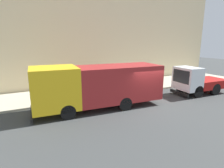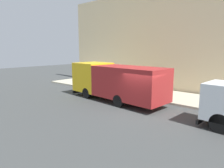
% 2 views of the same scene
% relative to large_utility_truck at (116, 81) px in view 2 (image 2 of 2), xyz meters
% --- Properties ---
extents(ground, '(80.00, 80.00, 0.00)m').
position_rel_large_utility_truck_xyz_m(ground, '(-1.28, -3.08, -1.62)').
color(ground, '#3A3D3D').
extents(sidewalk, '(4.36, 30.00, 0.16)m').
position_rel_large_utility_truck_xyz_m(sidewalk, '(3.89, -3.08, -1.54)').
color(sidewalk, '#B3AC95').
rests_on(sidewalk, ground).
extents(building_facade, '(0.50, 30.00, 10.00)m').
position_rel_large_utility_truck_xyz_m(building_facade, '(6.57, -3.08, 3.38)').
color(building_facade, beige).
rests_on(building_facade, ground).
extents(large_utility_truck, '(3.20, 8.68, 2.91)m').
position_rel_large_utility_truck_xyz_m(large_utility_truck, '(0.00, 0.00, 0.00)').
color(large_utility_truck, yellow).
rests_on(large_utility_truck, ground).
extents(pedestrian_walking, '(0.50, 0.50, 1.59)m').
position_rel_large_utility_truck_xyz_m(pedestrian_walking, '(5.00, 0.25, -0.62)').
color(pedestrian_walking, '#4C3150').
rests_on(pedestrian_walking, sidewalk).
extents(pedestrian_standing, '(0.54, 0.54, 1.76)m').
position_rel_large_utility_truck_xyz_m(pedestrian_standing, '(4.52, -2.12, -0.53)').
color(pedestrian_standing, '#4F354F').
rests_on(pedestrian_standing, sidewalk).
extents(pedestrian_third, '(0.51, 0.51, 1.71)m').
position_rel_large_utility_truck_xyz_m(pedestrian_third, '(4.32, -0.13, -0.55)').
color(pedestrian_third, brown).
rests_on(pedestrian_third, sidewalk).
extents(traffic_cone_orange, '(0.44, 0.44, 0.63)m').
position_rel_large_utility_truck_xyz_m(traffic_cone_orange, '(2.19, 2.54, -1.14)').
color(traffic_cone_orange, orange).
rests_on(traffic_cone_orange, sidewalk).
extents(street_sign_post, '(0.44, 0.08, 2.38)m').
position_rel_large_utility_truck_xyz_m(street_sign_post, '(2.11, -1.55, -0.04)').
color(street_sign_post, '#4C5156').
rests_on(street_sign_post, sidewalk).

